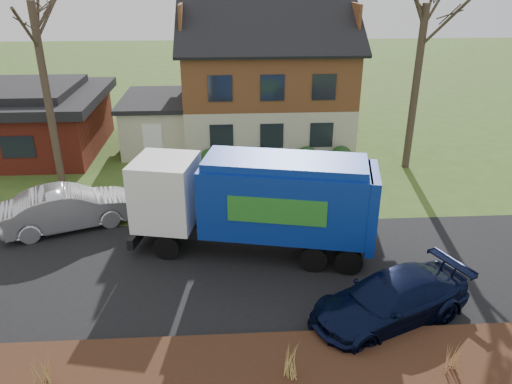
{
  "coord_description": "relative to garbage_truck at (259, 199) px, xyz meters",
  "views": [
    {
      "loc": [
        -0.32,
        -14.42,
        9.45
      ],
      "look_at": [
        0.71,
        2.5,
        1.81
      ],
      "focal_mm": 35.0,
      "sensor_mm": 36.0,
      "label": 1
    }
  ],
  "objects": [
    {
      "name": "main_house",
      "position": [
        0.77,
        12.67,
        1.92
      ],
      "size": [
        12.95,
        8.95,
        9.26
      ],
      "color": "beige",
      "rests_on": "ground"
    },
    {
      "name": "garbage_truck",
      "position": [
        0.0,
        0.0,
        0.0
      ],
      "size": [
        8.82,
        4.04,
        3.65
      ],
      "rotation": [
        0.0,
        0.0,
        -0.21
      ],
      "color": "black",
      "rests_on": "ground"
    },
    {
      "name": "grass_clump_east",
      "position": [
        4.39,
        -6.52,
        -1.39
      ],
      "size": [
        0.33,
        0.27,
        0.83
      ],
      "color": "#B0834E",
      "rests_on": "mulch_verge"
    },
    {
      "name": "grass_clump_west",
      "position": [
        -5.53,
        -6.32,
        -1.34
      ],
      "size": [
        0.35,
        0.29,
        0.93
      ],
      "color": "#A58848",
      "rests_on": "mulch_verge"
    },
    {
      "name": "grass_clump_mid",
      "position": [
        0.47,
        -6.42,
        -1.36
      ],
      "size": [
        0.32,
        0.26,
        0.89
      ],
      "color": "tan",
      "rests_on": "mulch_verge"
    },
    {
      "name": "ground",
      "position": [
        -0.72,
        -1.24,
        -2.11
      ],
      "size": [
        120.0,
        120.0,
        0.0
      ],
      "primitive_type": "plane",
      "color": "#37541C",
      "rests_on": "ground"
    },
    {
      "name": "silver_sedan",
      "position": [
        -7.34,
        2.37,
        -1.28
      ],
      "size": [
        5.32,
        3.47,
        1.66
      ],
      "primitive_type": "imported",
      "rotation": [
        0.0,
        0.0,
        1.95
      ],
      "color": "#B7B9BF",
      "rests_on": "ground"
    },
    {
      "name": "road",
      "position": [
        -0.72,
        -1.24,
        -2.1
      ],
      "size": [
        80.0,
        7.0,
        0.02
      ],
      "primitive_type": "cube",
      "color": "black",
      "rests_on": "ground"
    },
    {
      "name": "ranch_house",
      "position": [
        -12.72,
        11.76,
        -0.29
      ],
      "size": [
        9.8,
        8.2,
        3.7
      ],
      "color": "maroon",
      "rests_on": "ground"
    },
    {
      "name": "navy_wagon",
      "position": [
        3.54,
        -4.12,
        -1.39
      ],
      "size": [
        5.35,
        3.84,
        1.44
      ],
      "primitive_type": "imported",
      "rotation": [
        0.0,
        0.0,
        -1.16
      ],
      "color": "black",
      "rests_on": "ground"
    }
  ]
}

